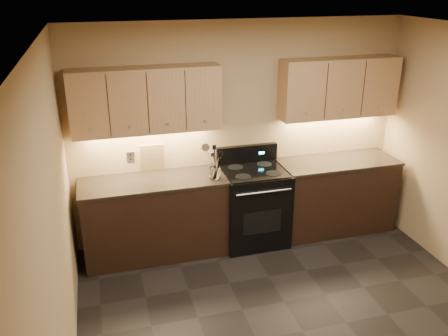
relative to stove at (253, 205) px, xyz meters
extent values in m
plane|color=black|center=(-0.08, -1.68, -0.48)|extent=(4.00, 4.00, 0.00)
plane|color=silver|center=(-0.08, -1.68, 2.12)|extent=(4.00, 4.00, 0.00)
cube|color=tan|center=(-0.08, 0.32, 0.82)|extent=(4.00, 0.04, 2.60)
cube|color=tan|center=(-2.08, -1.68, 0.82)|extent=(0.04, 4.00, 2.60)
cube|color=black|center=(-1.18, 0.02, -0.03)|extent=(1.60, 0.60, 0.90)
cube|color=#393024|center=(-1.18, 0.02, 0.44)|extent=(1.62, 0.62, 0.03)
cube|color=black|center=(1.10, 0.02, -0.03)|extent=(1.44, 0.60, 0.90)
cube|color=#393024|center=(1.10, 0.02, 0.44)|extent=(1.46, 0.62, 0.03)
cube|color=black|center=(0.00, -0.01, -0.02)|extent=(0.76, 0.65, 0.92)
cube|color=black|center=(0.00, -0.01, 0.45)|extent=(0.70, 0.60, 0.01)
cube|color=black|center=(0.00, 0.28, 0.55)|extent=(0.76, 0.07, 0.22)
cube|color=#19E5F2|center=(0.18, 0.24, 0.56)|extent=(0.06, 0.00, 0.03)
cylinder|color=silver|center=(0.00, -0.35, 0.32)|extent=(0.65, 0.02, 0.02)
cube|color=black|center=(0.00, -0.33, -0.07)|extent=(0.46, 0.00, 0.28)
cylinder|color=black|center=(-0.18, -0.16, 0.45)|extent=(0.18, 0.18, 0.00)
cylinder|color=black|center=(0.18, -0.16, 0.45)|extent=(0.18, 0.18, 0.00)
cylinder|color=black|center=(-0.18, 0.14, 0.45)|extent=(0.18, 0.18, 0.00)
cylinder|color=black|center=(0.18, 0.14, 0.45)|extent=(0.18, 0.18, 0.00)
cube|color=tan|center=(-1.18, 0.17, 1.32)|extent=(1.60, 0.30, 0.70)
cube|color=tan|center=(1.10, 0.17, 1.32)|extent=(1.44, 0.30, 0.70)
cube|color=#B2B5BA|center=(-1.38, 0.31, 0.64)|extent=(0.08, 0.01, 0.12)
cylinder|color=white|center=(-0.50, -0.11, 0.52)|extent=(0.15, 0.15, 0.15)
cylinder|color=white|center=(-0.50, -0.11, 0.46)|extent=(0.12, 0.12, 0.02)
cube|color=tan|center=(-1.14, 0.28, 0.62)|extent=(0.27, 0.08, 0.34)
camera|label=1|loc=(-1.71, -4.83, 2.54)|focal=38.00mm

